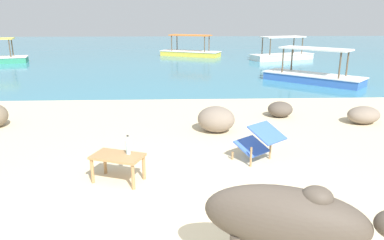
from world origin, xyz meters
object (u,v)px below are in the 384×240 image
deck_chair_far (259,141)px  boat_white (282,55)px  bottle (128,146)px  boat_yellow (190,52)px  cow (290,220)px  low_bench_table (118,159)px  boat_blue (313,75)px

deck_chair_far → boat_white: bearing=-55.8°
bottle → boat_yellow: size_ratio=0.08×
cow → bottle: (-1.74, 2.36, -0.15)m
low_bench_table → bottle: bottle is taller
boat_white → boat_yellow: (-5.14, 1.95, 0.00)m
low_bench_table → bottle: (0.16, 0.04, 0.19)m
cow → boat_yellow: (-0.15, 19.85, -0.44)m
cow → deck_chair_far: size_ratio=2.01×
boat_yellow → boat_blue: bearing=-39.7°
low_bench_table → boat_blue: bearing=74.6°
deck_chair_far → boat_blue: size_ratio=0.27×
bottle → boat_white: (6.73, 15.54, -0.29)m
deck_chair_far → bottle: bearing=67.6°
low_bench_table → boat_yellow: boat_yellow is taller
boat_white → boat_yellow: 5.50m
low_bench_table → deck_chair_far: deck_chair_far is taller
deck_chair_far → boat_yellow: 16.87m
deck_chair_far → boat_yellow: bearing=-36.8°
cow → deck_chair_far: 3.03m
cow → deck_chair_far: bearing=102.2°
low_bench_table → deck_chair_far: (2.30, 0.67, 0.03)m
cow → boat_white: (4.99, 17.90, -0.44)m
cow → deck_chair_far: cow is taller
boat_yellow → boat_white: bearing=4.6°
boat_blue → cow: bearing=111.6°
cow → bottle: bearing=146.1°
deck_chair_far → boat_yellow: size_ratio=0.24×
bottle → deck_chair_far: (2.14, 0.62, -0.16)m
cow → boat_blue: 11.40m
low_bench_table → bottle: size_ratio=2.93×
bottle → boat_blue: (5.87, 8.25, -0.29)m
boat_blue → bottle: bearing=97.5°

